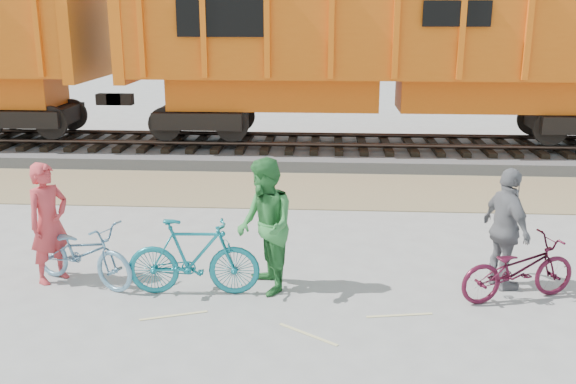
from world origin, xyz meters
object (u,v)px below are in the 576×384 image
bicycle_blue (82,253)px  bicycle_maroon (518,269)px  person_woman (506,229)px  bicycle_teal (194,257)px  person_man (265,226)px  person_solo (49,223)px  hopper_car_center (390,46)px

bicycle_blue → bicycle_maroon: 6.26m
bicycle_maroon → person_woman: bearing=-4.4°
bicycle_teal → bicycle_maroon: bicycle_teal is taller
bicycle_teal → person_woman: bearing=-86.3°
bicycle_blue → person_woman: 6.18m
bicycle_maroon → person_man: 3.58m
person_solo → hopper_car_center: bearing=-2.1°
bicycle_maroon → hopper_car_center: bearing=-11.5°
bicycle_teal → person_solo: (-2.22, 0.36, 0.34)m
person_solo → bicycle_maroon: bearing=-61.2°
person_solo → person_man: person_man is taller
bicycle_maroon → person_solo: size_ratio=0.96×
bicycle_maroon → person_woman: 0.60m
person_woman → bicycle_maroon: bearing=175.6°
hopper_car_center → bicycle_blue: (-5.16, -8.84, -2.52)m
hopper_car_center → bicycle_teal: bearing=-110.8°
bicycle_blue → bicycle_maroon: (6.26, -0.14, -0.03)m
hopper_car_center → bicycle_maroon: size_ratio=8.06×
bicycle_maroon → person_solo: bearing=69.5°
hopper_car_center → bicycle_teal: 10.03m
hopper_car_center → person_solo: size_ratio=7.73×
person_man → hopper_car_center: bearing=143.4°
hopper_car_center → person_man: (-2.45, -8.90, -2.03)m
bicycle_blue → bicycle_teal: 1.74m
bicycle_teal → bicycle_blue: bearing=78.4°
hopper_car_center → person_woman: size_ratio=7.81×
bicycle_blue → person_man: bearing=-68.1°
hopper_car_center → bicycle_maroon: 9.40m
bicycle_blue → person_solo: person_solo is taller
bicycle_blue → person_woman: person_woman is taller
person_solo → person_man: size_ratio=0.93×
bicycle_teal → person_man: person_man is taller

